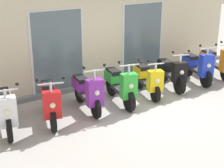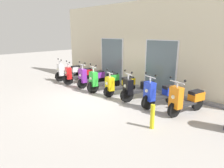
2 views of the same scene
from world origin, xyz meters
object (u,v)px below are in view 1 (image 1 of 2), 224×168
(scooter_purple, at_px, (87,91))
(scooter_black, at_px, (171,72))
(scooter_yellow, at_px, (147,79))
(scooter_blue, at_px, (198,66))
(scooter_green, at_px, (120,85))
(scooter_white, at_px, (6,109))
(scooter_red, at_px, (50,101))
(scooter_orange, at_px, (217,61))

(scooter_purple, relative_size, scooter_black, 0.98)
(scooter_purple, distance_m, scooter_yellow, 1.88)
(scooter_blue, bearing_deg, scooter_green, -179.42)
(scooter_white, bearing_deg, scooter_blue, -0.70)
(scooter_white, bearing_deg, scooter_purple, -1.42)
(scooter_blue, bearing_deg, scooter_purple, 179.67)
(scooter_red, relative_size, scooter_green, 0.95)
(scooter_purple, bearing_deg, scooter_red, -178.76)
(scooter_orange, bearing_deg, scooter_yellow, -179.42)
(scooter_green, distance_m, scooter_blue, 2.87)
(scooter_green, distance_m, scooter_black, 1.88)
(scooter_white, distance_m, scooter_orange, 6.71)
(scooter_red, xyz_separation_m, scooter_purple, (0.99, 0.02, 0.02))
(scooter_green, relative_size, scooter_orange, 1.05)
(scooter_red, distance_m, scooter_yellow, 2.87)
(scooter_black, distance_m, scooter_blue, 1.00)
(scooter_purple, bearing_deg, scooter_white, 178.58)
(scooter_black, height_order, scooter_orange, scooter_orange)
(scooter_black, bearing_deg, scooter_white, -179.96)
(scooter_white, height_order, scooter_yellow, scooter_white)
(scooter_purple, height_order, scooter_yellow, scooter_purple)
(scooter_yellow, xyz_separation_m, scooter_orange, (2.87, 0.03, 0.02))
(scooter_yellow, bearing_deg, scooter_green, -177.09)
(scooter_purple, relative_size, scooter_yellow, 1.03)
(scooter_red, xyz_separation_m, scooter_green, (1.93, -0.03, 0.01))
(scooter_white, height_order, scooter_red, scooter_white)
(scooter_black, bearing_deg, scooter_purple, -178.94)
(scooter_yellow, bearing_deg, scooter_orange, 0.58)
(scooter_red, distance_m, scooter_green, 1.93)
(scooter_white, xyz_separation_m, scooter_yellow, (3.85, -0.05, -0.03))
(scooter_blue, height_order, scooter_orange, scooter_blue)
(scooter_blue, bearing_deg, scooter_red, 179.99)
(scooter_white, xyz_separation_m, scooter_red, (0.98, -0.07, -0.02))
(scooter_black, bearing_deg, scooter_orange, -0.79)
(scooter_yellow, distance_m, scooter_black, 0.94)
(scooter_black, distance_m, scooter_orange, 1.93)
(scooter_green, relative_size, scooter_black, 1.06)
(scooter_green, xyz_separation_m, scooter_blue, (2.87, 0.03, 0.01))
(scooter_yellow, bearing_deg, scooter_red, -179.64)
(scooter_black, bearing_deg, scooter_yellow, -176.61)
(scooter_purple, distance_m, scooter_black, 2.81)
(scooter_green, relative_size, scooter_blue, 1.06)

